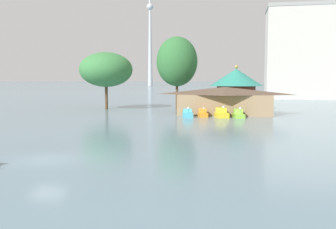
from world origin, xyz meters
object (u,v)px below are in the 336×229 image
at_px(background_building_block, 305,53).
at_px(distant_broadcast_tower, 150,14).
at_px(pedal_boat_cyan, 188,114).
at_px(shoreline_tree_tall_left, 106,70).
at_px(pedal_boat_lime, 239,114).
at_px(pedal_boat_orange, 203,114).
at_px(green_roof_pavilion, 236,86).
at_px(boathouse, 225,100).
at_px(shoreline_tree_mid, 177,62).
at_px(pedal_boat_yellow, 222,114).

xyz_separation_m(background_building_block, distant_broadcast_tower, (-99.82, 209.60, 50.68)).
xyz_separation_m(pedal_boat_cyan, shoreline_tree_tall_left, (-17.57, 11.77, 7.11)).
distance_m(pedal_boat_lime, distant_broadcast_tower, 288.71).
bearing_deg(pedal_boat_lime, background_building_block, 152.06).
relative_size(pedal_boat_orange, green_roof_pavilion, 0.25).
height_order(boathouse, background_building_block, background_building_block).
relative_size(boathouse, shoreline_tree_tall_left, 1.48).
bearing_deg(shoreline_tree_mid, boathouse, -38.27).
bearing_deg(pedal_boat_yellow, green_roof_pavilion, 156.79).
distance_m(boathouse, shoreline_tree_mid, 13.68).
bearing_deg(shoreline_tree_mid, shoreline_tree_tall_left, -174.80).
height_order(pedal_boat_lime, distant_broadcast_tower, distant_broadcast_tower).
distance_m(pedal_boat_yellow, distant_broadcast_tower, 288.23).
bearing_deg(pedal_boat_yellow, pedal_boat_cyan, -102.48).
bearing_deg(pedal_boat_yellow, shoreline_tree_mid, -160.83).
distance_m(boathouse, distant_broadcast_tower, 282.98).
height_order(pedal_boat_orange, shoreline_tree_tall_left, shoreline_tree_tall_left).
bearing_deg(background_building_block, pedal_boat_yellow, -109.38).
distance_m(shoreline_tree_tall_left, shoreline_tree_mid, 13.77).
xyz_separation_m(pedal_boat_yellow, shoreline_tree_mid, (-9.09, 12.65, 8.50)).
bearing_deg(background_building_block, green_roof_pavilion, -113.56).
bearing_deg(pedal_boat_cyan, boathouse, 123.09).
xyz_separation_m(boathouse, shoreline_tree_mid, (-9.35, 7.38, 6.73)).
distance_m(pedal_boat_lime, green_roof_pavilion, 16.21).
bearing_deg(green_roof_pavilion, pedal_boat_cyan, -113.27).
relative_size(pedal_boat_yellow, background_building_block, 0.12).
xyz_separation_m(boathouse, distant_broadcast_tower, (-78.89, 264.59, 62.01)).
relative_size(pedal_boat_lime, distant_broadcast_tower, 0.02).
relative_size(pedal_boat_orange, background_building_block, 0.09).
relative_size(pedal_boat_cyan, shoreline_tree_mid, 0.23).
distance_m(pedal_boat_cyan, background_building_block, 67.41).
bearing_deg(shoreline_tree_mid, distant_broadcast_tower, 105.13).
relative_size(pedal_boat_yellow, shoreline_tree_mid, 0.24).
xyz_separation_m(green_roof_pavilion, background_building_block, (19.33, 44.32, 9.19)).
height_order(pedal_boat_cyan, shoreline_tree_tall_left, shoreline_tree_tall_left).
relative_size(shoreline_tree_mid, distant_broadcast_tower, 0.09).
xyz_separation_m(pedal_boat_orange, distant_broadcast_tower, (-75.71, 269.45, 63.87)).
distance_m(pedal_boat_yellow, shoreline_tree_tall_left, 26.38).
bearing_deg(shoreline_tree_tall_left, background_building_block, 48.05).
height_order(pedal_boat_cyan, pedal_boat_lime, pedal_boat_lime).
bearing_deg(green_roof_pavilion, distant_broadcast_tower, 107.59).
relative_size(green_roof_pavilion, shoreline_tree_tall_left, 0.92).
xyz_separation_m(pedal_boat_cyan, pedal_boat_lime, (7.68, 0.62, 0.01)).
height_order(background_building_block, distant_broadcast_tower, distant_broadcast_tower).
height_order(pedal_boat_orange, pedal_boat_lime, pedal_boat_lime).
bearing_deg(pedal_boat_orange, pedal_boat_yellow, 66.96).
xyz_separation_m(boathouse, shoreline_tree_tall_left, (-22.98, 6.14, 5.25)).
height_order(pedal_boat_lime, green_roof_pavilion, green_roof_pavilion).
bearing_deg(pedal_boat_yellow, boathouse, 160.60).
xyz_separation_m(shoreline_tree_tall_left, shoreline_tree_mid, (13.63, 1.24, 1.48)).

